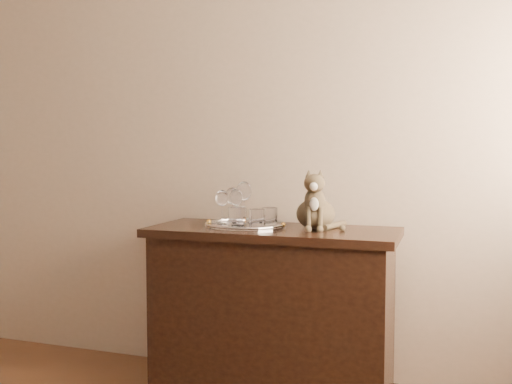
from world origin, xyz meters
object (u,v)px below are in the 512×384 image
Objects in this scene: tray at (245,226)px; wine_glass_a at (232,205)px; tumbler_a at (257,218)px; wine_glass_d at (236,207)px; tumbler_c at (269,217)px; cat at (316,199)px; wine_glass_c at (222,207)px; tumbler_b at (237,218)px; wine_glass_b at (244,202)px; sideboard at (272,314)px.

wine_glass_a reaches higher than tray.
tray is at bearing 138.25° from tumbler_a.
wine_glass_d is 2.03× the size of tumbler_c.
tumbler_c is (0.12, 0.02, 0.05)m from tray.
wine_glass_d is 0.40m from cat.
tumbler_a is at bearing -27.50° from wine_glass_d.
wine_glass_c is 1.74× the size of tumbler_b.
wine_glass_a reaches higher than wine_glass_d.
wine_glass_d is 0.62× the size of cat.
wine_glass_b reaches higher than wine_glass_a.
wine_glass_c reaches higher than sideboard.
wine_glass_a is at bearing 172.33° from tumbler_c.
cat reaches higher than tray.
wine_glass_a is 0.19m from tumbler_b.
wine_glass_d is at bearing -168.77° from tray.
wine_glass_b reaches higher than tumbler_c.
wine_glass_b is 0.14m from wine_glass_c.
sideboard is 13.75× the size of tumbler_c.
wine_glass_c reaches higher than tumbler_a.
wine_glass_c is 0.59× the size of cat.
sideboard is at bearing -14.57° from wine_glass_a.
cat is at bearing 6.54° from tray.
wine_glass_d is at bearing 177.93° from cat.
wine_glass_b is at bearing 57.07° from wine_glass_c.
wine_glass_b is 2.37× the size of tumbler_a.
sideboard is at bearing 34.59° from tumbler_b.
tumbler_c is at bearing 11.11° from wine_glass_d.
wine_glass_d reaches higher than sideboard.
tray is 4.58× the size of tumbler_c.
tray is (-0.14, 0.01, 0.43)m from sideboard.
wine_glass_c is (-0.12, 0.00, 0.09)m from tray.
tumbler_c is (0.03, 0.10, -0.00)m from tumbler_a.
tumbler_b reaches higher than tumbler_c.
tumbler_c is at bearing 129.18° from sideboard.
wine_glass_a is 1.85× the size of tumbler_b.
tumbler_a is at bearing -36.00° from wine_glass_a.
cat is at bearing 13.86° from sideboard.
tumbler_b is 1.12× the size of tumbler_c.
tumbler_b is at bearing -145.41° from sideboard.
wine_glass_a is 0.08m from wine_glass_b.
wine_glass_a is at bearing 55.01° from wine_glass_c.
tumbler_a reaches higher than sideboard.
tumbler_a is at bearing 19.91° from tumbler_b.
tumbler_b is at bearing -165.77° from cat.
sideboard is 6.77× the size of wine_glass_d.
wine_glass_a reaches higher than tumbler_b.
tray reaches higher than sideboard.
wine_glass_a is 0.21m from tumbler_c.
wine_glass_b reaches higher than tumbler_b.
tray is 1.91× the size of wine_glass_b.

